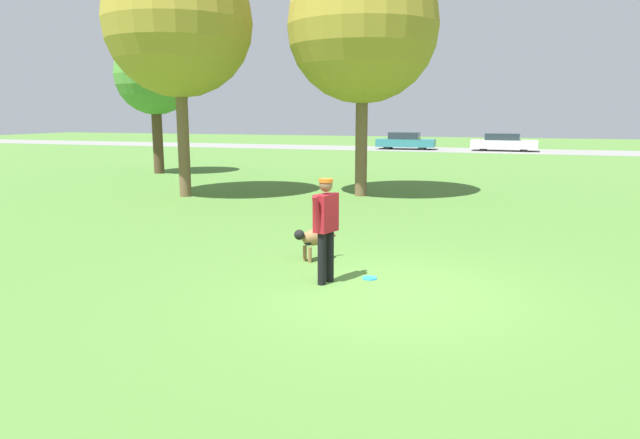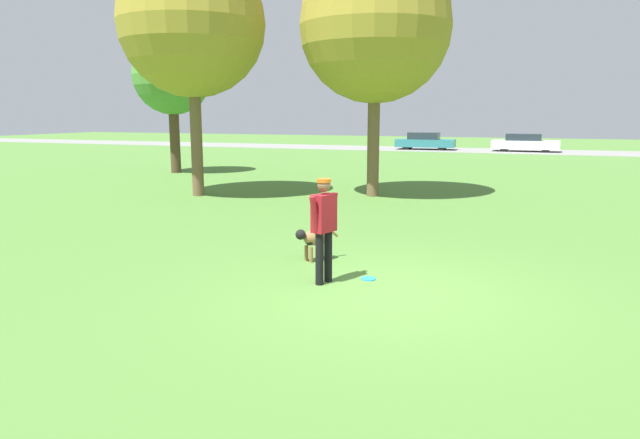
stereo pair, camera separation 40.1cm
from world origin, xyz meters
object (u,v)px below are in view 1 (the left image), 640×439
Objects in this scene: tree_near_left at (178,23)px; parked_car_white at (504,142)px; tree_mid_center at (363,27)px; parked_car_teal at (405,141)px; dog at (313,238)px; person at (326,222)px; tree_far_left at (154,76)px; frisbee at (370,278)px.

parked_car_white is at bearing 70.86° from tree_near_left.
tree_mid_center is 25.93m from parked_car_teal.
parked_car_white is at bearing -147.77° from dog.
person is 0.28× the size of tree_far_left.
parked_car_teal is (7.48, 21.20, -3.69)m from tree_far_left.
dog is (-0.66, 1.28, -0.58)m from person.
dog is at bearing -93.35° from parked_car_white.
tree_far_left is 22.78m from parked_car_teal.
frisbee is 0.05× the size of parked_car_teal.
parked_car_teal is at bearing 70.55° from tree_far_left.
tree_far_left is at bearing -111.65° from parked_car_teal.
tree_near_left is at bearing -97.20° from parked_car_teal.
parked_car_white is (4.09, 25.45, -4.73)m from tree_mid_center.
person is 0.22× the size of tree_near_left.
parked_car_white is (1.53, 34.78, 0.62)m from frisbee.
frisbee is 35.09m from parked_car_teal.
parked_car_teal is (-4.33, 33.81, 0.21)m from dog.
tree_near_left is 27.79m from parked_car_teal.
dog is 34.09m from parked_car_teal.
parked_car_white reaches higher than frisbee.
tree_far_left is 0.78× the size of tree_near_left.
frisbee is at bearing -74.64° from tree_mid_center.
tree_mid_center is (-1.29, 8.50, 4.94)m from dog.
person is 1.55m from dog.
frisbee is 11.05m from tree_mid_center.
person is at bearing -48.08° from tree_far_left.
frisbee is 34.81m from parked_car_white.
person is 1.25m from frisbee.
parked_car_teal reaches higher than dog.
tree_near_left reaches higher than tree_mid_center.
parked_car_teal is at bearing -135.77° from dog.
tree_far_left is (-12.47, 13.89, 3.33)m from person.
tree_mid_center is (-2.56, 9.33, 5.35)m from frisbee.
dog is at bearing -46.87° from tree_far_left.
tree_near_left is (-5.42, -1.96, 0.11)m from tree_mid_center.
person reaches higher than frisbee.
person is 11.64m from tree_near_left.
tree_mid_center is at bearing 105.36° from frisbee.
parked_car_teal reaches higher than frisbee.
tree_mid_center reaches higher than frisbee.
dog is at bearing -84.91° from parked_car_teal.
tree_near_left reaches higher than parked_car_white.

